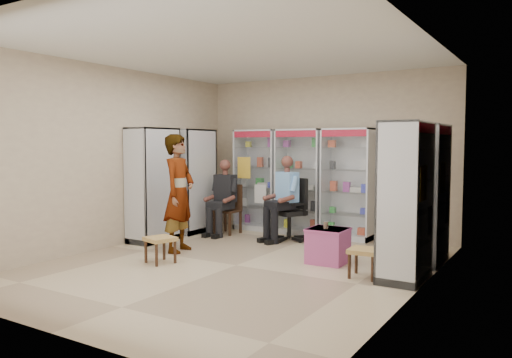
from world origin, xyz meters
The scene contains 18 objects.
floor centered at (0.00, 0.00, 0.00)m, with size 6.00×6.00×0.00m, color #C5AF89.
room_shell centered at (0.00, 0.00, 1.97)m, with size 5.02×6.02×3.01m.
cabinet_back_left centered at (-1.30, 2.73, 1.00)m, with size 0.90×0.50×2.00m, color #A1A2A8.
cabinet_back_mid centered at (-0.35, 2.73, 1.00)m, with size 0.90×0.50×2.00m, color silver.
cabinet_back_right centered at (0.60, 2.73, 1.00)m, with size 0.90×0.50×2.00m, color silver.
cabinet_right_far centered at (2.23, 1.60, 1.00)m, with size 0.50×0.90×2.00m, color #ADB0B5.
cabinet_right_near centered at (2.23, 0.50, 1.00)m, with size 0.50×0.90×2.00m, color #ABAEB2.
cabinet_left_far centered at (-2.23, 1.80, 1.00)m, with size 0.50×0.90×2.00m, color #B1B3B8.
cabinet_left_near centered at (-2.23, 0.70, 1.00)m, with size 0.50×0.90×2.00m, color #9FA0A6.
wooden_chair centered at (-1.55, 2.00, 0.47)m, with size 0.42×0.42×0.94m, color black.
seated_customer centered at (-1.55, 1.95, 0.67)m, with size 0.44×0.60×1.34m, color black, non-canonical shape.
office_chair centered at (-0.24, 2.05, 0.56)m, with size 0.61×0.61×1.11m, color black.
seated_shopkeeper centered at (-0.24, 2.00, 0.71)m, with size 0.47×0.65×1.42m, color #73B5E4, non-canonical shape.
pink_trunk centered at (1.05, 0.82, 0.25)m, with size 0.52×0.50×0.50m, color #B14798.
tea_glass centered at (1.03, 0.78, 0.56)m, with size 0.07×0.07×0.11m, color #531607.
woven_stool_a centered at (1.76, 0.34, 0.19)m, with size 0.38×0.38×0.38m, color #95643E.
woven_stool_b centered at (-1.01, -0.46, 0.19)m, with size 0.38×0.38×0.38m, color #AA9048.
standing_man centered at (-1.30, 0.30, 0.94)m, with size 0.68×0.45×1.87m, color #98989B.
Camera 1 is at (3.90, -5.78, 1.71)m, focal length 35.00 mm.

